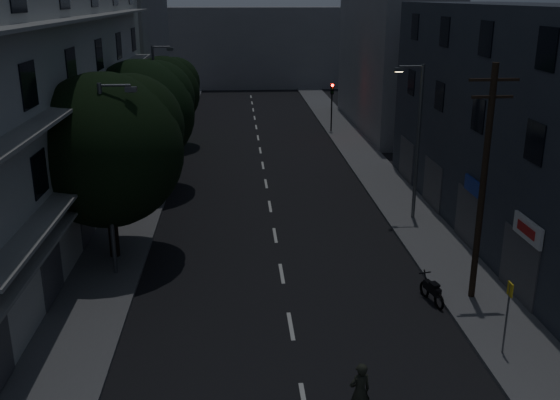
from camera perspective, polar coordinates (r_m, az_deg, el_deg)
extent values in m
plane|color=black|center=(40.07, -1.32, 1.71)|extent=(160.00, 160.00, 0.00)
cube|color=#565659|center=(40.41, -12.01, 1.56)|extent=(3.00, 90.00, 0.15)
cube|color=#565659|center=(41.07, 9.19, 2.00)|extent=(3.00, 90.00, 0.15)
cube|color=beige|center=(22.96, 0.99, -11.44)|extent=(0.15, 2.00, 0.01)
cube|color=beige|center=(26.95, 0.15, -6.73)|extent=(0.15, 2.00, 0.01)
cube|color=beige|center=(31.08, -0.46, -3.24)|extent=(0.15, 2.00, 0.01)
cube|color=beige|center=(35.30, -0.92, -0.58)|extent=(0.15, 2.00, 0.01)
cube|color=beige|center=(39.59, -1.29, 1.51)|extent=(0.15, 2.00, 0.01)
cube|color=beige|center=(43.91, -1.58, 3.19)|extent=(0.15, 2.00, 0.01)
cube|color=beige|center=(48.27, -1.82, 4.56)|extent=(0.15, 2.00, 0.01)
cube|color=beige|center=(52.65, -2.02, 5.71)|extent=(0.15, 2.00, 0.01)
cube|color=beige|center=(57.05, -2.19, 6.68)|extent=(0.15, 2.00, 0.01)
cube|color=beige|center=(61.46, -2.34, 7.52)|extent=(0.15, 2.00, 0.01)
cube|color=beige|center=(65.89, -2.47, 8.24)|extent=(0.15, 2.00, 0.01)
cube|color=beige|center=(70.33, -2.58, 8.87)|extent=(0.15, 2.00, 0.01)
cube|color=beige|center=(74.77, -2.68, 9.42)|extent=(0.15, 2.00, 0.01)
cube|color=#B7B7B2|center=(33.28, -22.18, 9.34)|extent=(6.00, 36.00, 14.00)
cube|color=black|center=(25.29, -20.30, -4.72)|extent=(0.06, 1.60, 1.60)
cube|color=black|center=(30.73, -17.36, -0.40)|extent=(0.06, 1.60, 1.60)
cube|color=black|center=(36.35, -15.33, 2.60)|extent=(0.06, 1.60, 1.60)
cube|color=black|center=(42.07, -13.83, 4.79)|extent=(0.06, 1.60, 1.60)
cube|color=black|center=(47.86, -12.69, 6.46)|extent=(0.06, 1.60, 1.60)
cube|color=black|center=(24.29, -21.11, 2.26)|extent=(0.06, 1.60, 1.60)
cube|color=black|center=(29.91, -17.94, 5.42)|extent=(0.06, 1.60, 1.60)
cube|color=black|center=(35.66, -15.75, 7.56)|extent=(0.06, 1.60, 1.60)
cube|color=black|center=(41.47, -14.17, 9.10)|extent=(0.06, 1.60, 1.60)
cube|color=black|center=(47.33, -12.96, 10.25)|extent=(0.06, 1.60, 1.60)
cube|color=black|center=(23.69, -22.00, 9.72)|extent=(0.06, 1.60, 1.60)
cube|color=black|center=(29.42, -18.55, 11.50)|extent=(0.06, 1.60, 1.60)
cube|color=black|center=(35.25, -16.21, 12.67)|extent=(0.06, 1.60, 1.60)
cube|color=black|center=(41.12, -14.52, 13.50)|extent=(0.06, 1.60, 1.60)
cube|color=black|center=(47.03, -13.25, 14.11)|extent=(0.06, 1.60, 1.60)
cube|color=gray|center=(32.92, -15.75, 4.58)|extent=(1.00, 32.40, 0.12)
cube|color=gray|center=(32.35, -16.23, 10.09)|extent=(1.00, 32.40, 0.12)
cube|color=gray|center=(32.10, -16.75, 15.74)|extent=(1.00, 32.40, 0.12)
cube|color=gray|center=(33.15, -15.78, 3.06)|extent=(0.80, 32.40, 0.12)
cube|color=#424247|center=(25.52, -20.13, -5.97)|extent=(0.06, 2.40, 2.40)
cube|color=#424247|center=(30.92, -17.24, -1.46)|extent=(0.06, 2.40, 2.40)
cube|color=#424247|center=(36.50, -15.23, 1.70)|extent=(0.06, 2.40, 2.40)
cube|color=#424247|center=(42.20, -13.76, 4.00)|extent=(0.06, 2.40, 2.40)
cube|color=#424247|center=(47.97, -12.63, 5.76)|extent=(0.06, 2.40, 2.40)
cube|color=#282D37|center=(31.22, 22.39, 6.00)|extent=(6.00, 28.00, 11.00)
cube|color=black|center=(24.48, 22.27, 4.90)|extent=(0.06, 1.40, 1.50)
cube|color=black|center=(29.40, 17.67, 7.43)|extent=(0.06, 1.40, 1.50)
cube|color=black|center=(34.50, 14.38, 9.19)|extent=(0.06, 1.40, 1.50)
cube|color=black|center=(39.71, 11.93, 10.48)|extent=(0.06, 1.40, 1.50)
cube|color=black|center=(24.01, 23.22, 12.57)|extent=(0.06, 1.40, 1.50)
cube|color=black|center=(29.02, 18.31, 13.83)|extent=(0.06, 1.40, 1.50)
cube|color=black|center=(34.18, 14.82, 14.66)|extent=(0.06, 1.40, 1.50)
cube|color=black|center=(39.43, 12.25, 15.23)|extent=(0.06, 1.40, 1.50)
cube|color=#424247|center=(25.93, 20.96, -5.68)|extent=(0.06, 3.00, 2.60)
cube|color=#424247|center=(30.62, 16.79, -1.60)|extent=(0.06, 3.00, 2.60)
cube|color=#424247|center=(35.55, 13.75, 1.38)|extent=(0.06, 3.00, 2.60)
cube|color=#424247|center=(40.62, 11.47, 3.62)|extent=(0.06, 3.00, 2.60)
cube|color=silver|center=(24.88, 21.72, -2.55)|extent=(0.12, 2.20, 0.80)
cube|color=#B21414|center=(24.84, 21.56, -2.56)|extent=(0.02, 1.40, 0.36)
cube|color=navy|center=(29.64, 17.29, 1.17)|extent=(0.12, 2.00, 0.70)
cube|color=slate|center=(62.31, -13.94, 14.58)|extent=(6.00, 20.00, 16.00)
cube|color=slate|center=(57.28, 10.15, 13.04)|extent=(6.00, 20.00, 13.00)
cube|color=slate|center=(83.64, -2.91, 13.79)|extent=(24.00, 8.00, 10.00)
cylinder|color=black|center=(28.56, -15.17, -0.81)|extent=(0.44, 0.44, 4.45)
sphere|color=black|center=(27.83, -15.62, 4.40)|extent=(6.67, 6.67, 6.67)
sphere|color=black|center=(28.28, -13.45, 6.51)|extent=(4.67, 4.67, 4.67)
sphere|color=black|center=(27.27, -17.69, 5.01)|extent=(4.34, 4.34, 4.34)
cylinder|color=black|center=(38.27, -12.37, 3.99)|extent=(0.44, 0.44, 4.20)
sphere|color=black|center=(37.75, -12.63, 7.70)|extent=(6.33, 6.33, 6.33)
sphere|color=black|center=(38.27, -11.12, 9.14)|extent=(4.43, 4.43, 4.43)
sphere|color=black|center=(37.18, -14.03, 8.19)|extent=(4.12, 4.12, 4.12)
cylinder|color=black|center=(49.66, -10.48, 7.04)|extent=(0.44, 0.44, 3.74)
sphere|color=black|center=(49.29, -10.63, 9.60)|extent=(5.59, 5.59, 5.59)
sphere|color=black|center=(49.79, -9.61, 10.55)|extent=(3.91, 3.91, 3.91)
sphere|color=black|center=(48.76, -11.55, 9.95)|extent=(3.63, 3.63, 3.63)
cylinder|color=black|center=(54.44, 4.73, 7.95)|extent=(0.12, 0.12, 3.20)
cube|color=black|center=(54.12, 4.79, 10.09)|extent=(0.28, 0.22, 0.90)
sphere|color=#FF0C05|center=(53.92, 4.82, 10.41)|extent=(0.22, 0.22, 0.22)
sphere|color=#3F330C|center=(53.97, 4.81, 10.10)|extent=(0.22, 0.22, 0.22)
sphere|color=black|center=(54.01, 4.80, 9.78)|extent=(0.22, 0.22, 0.22)
cylinder|color=black|center=(54.41, -9.03, 7.78)|extent=(0.12, 0.12, 3.20)
cube|color=black|center=(54.09, -9.14, 9.92)|extent=(0.28, 0.22, 0.90)
sphere|color=black|center=(53.90, -9.17, 10.24)|extent=(0.22, 0.22, 0.22)
sphere|color=#3F330C|center=(53.94, -9.16, 9.93)|extent=(0.22, 0.22, 0.22)
sphere|color=#0CFF26|center=(53.98, -9.14, 9.61)|extent=(0.22, 0.22, 0.22)
cylinder|color=#56585D|center=(26.26, -15.46, 1.58)|extent=(0.18, 0.18, 8.00)
cylinder|color=#56585D|center=(25.35, -14.86, 10.10)|extent=(1.20, 0.10, 0.10)
cube|color=#56585D|center=(25.27, -13.47, 9.83)|extent=(0.45, 0.25, 0.18)
cube|color=#4C4C4C|center=(25.29, -13.46, 9.61)|extent=(0.35, 0.18, 0.04)
cylinder|color=#585C5F|center=(32.82, 12.49, 5.06)|extent=(0.18, 0.18, 8.00)
cylinder|color=#585C5F|center=(32.02, 11.92, 11.87)|extent=(1.20, 0.10, 0.10)
cube|color=#585C5F|center=(31.88, 10.84, 11.64)|extent=(0.45, 0.25, 0.18)
cube|color=#FFD88C|center=(31.89, 10.83, 11.46)|extent=(0.35, 0.18, 0.04)
cylinder|color=#53555A|center=(44.95, -11.29, 8.60)|extent=(0.18, 0.18, 8.00)
cylinder|color=#53555A|center=(44.42, -10.82, 13.60)|extent=(1.20, 0.10, 0.10)
cube|color=#53555A|center=(44.37, -10.02, 13.44)|extent=(0.45, 0.25, 0.18)
cube|color=#4C4C4C|center=(44.38, -10.01, 13.31)|extent=(0.35, 0.18, 0.04)
cylinder|color=black|center=(24.25, 18.05, 1.21)|extent=(0.24, 0.24, 9.00)
cube|color=black|center=(23.47, 18.99, 10.35)|extent=(1.80, 0.10, 0.10)
cube|color=black|center=(23.55, 18.84, 8.91)|extent=(1.50, 0.10, 0.10)
cylinder|color=#595B60|center=(21.82, 20.00, -10.16)|extent=(0.06, 0.06, 2.50)
cube|color=yellow|center=(21.37, 20.30, -7.67)|extent=(0.05, 0.35, 0.45)
torus|color=black|center=(24.77, 14.33, -9.00)|extent=(0.24, 0.66, 0.66)
torus|color=black|center=(25.62, 13.07, -7.95)|extent=(0.24, 0.66, 0.66)
cube|color=black|center=(25.06, 13.74, -7.86)|extent=(0.45, 1.05, 0.33)
cube|color=black|center=(24.85, 13.94, -7.49)|extent=(0.36, 0.47, 0.09)
cylinder|color=black|center=(25.40, 13.19, -7.14)|extent=(0.14, 0.41, 0.78)
cube|color=black|center=(25.36, 13.13, -6.49)|extent=(0.51, 0.15, 0.04)
imported|color=black|center=(17.50, 7.30, -17.00)|extent=(0.72, 0.58, 1.72)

